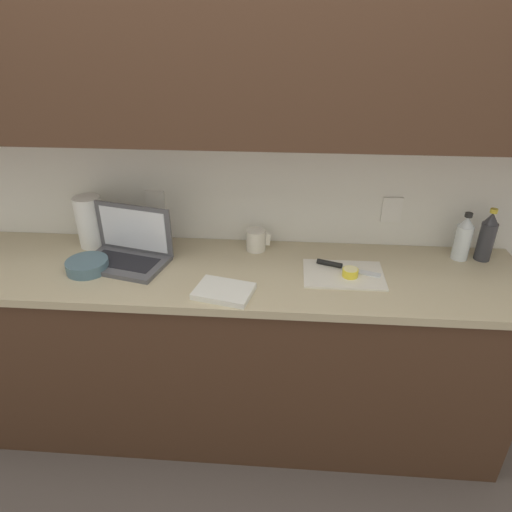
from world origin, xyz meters
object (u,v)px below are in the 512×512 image
bottle_green_soda (463,238)px  paper_towel_roll (90,222)px  cutting_board (343,274)px  measuring_cup (256,240)px  laptop (128,249)px  lemon_half_cut (350,272)px  bowl_white (87,266)px  bottle_oil_tall (487,237)px  knife (337,265)px

bottle_green_soda → paper_towel_roll: bearing=179.9°
cutting_board → measuring_cup: size_ratio=3.03×
cutting_board → bottle_green_soda: bearing=19.7°
bottle_green_soda → laptop: bearing=-174.7°
lemon_half_cut → bowl_white: bowl_white is taller
bottle_oil_tall → bowl_white: (-1.71, -0.23, -0.09)m
cutting_board → lemon_half_cut: bearing=-37.8°
laptop → cutting_board: bearing=10.2°
bottle_oil_tall → measuring_cup: bottle_oil_tall is taller
bottle_oil_tall → knife: bearing=-168.0°
cutting_board → lemon_half_cut: size_ratio=5.11×
lemon_half_cut → cutting_board: bearing=142.2°
measuring_cup → bottle_oil_tall: bearing=-0.8°
laptop → bowl_white: 0.18m
measuring_cup → bowl_white: 0.74m
laptop → bottle_green_soda: bearing=18.8°
lemon_half_cut → knife: bearing=124.1°
laptop → bowl_white: (-0.15, -0.10, -0.03)m
bowl_white → measuring_cup: bearing=19.5°
knife → paper_towel_roll: (-1.13, 0.14, 0.10)m
cutting_board → paper_towel_roll: bearing=170.6°
lemon_half_cut → paper_towel_roll: size_ratio=0.27×
measuring_cup → paper_towel_roll: bearing=-179.1°
bowl_white → cutting_board: bearing=2.3°
bottle_oil_tall → bowl_white: bearing=-172.2°
lemon_half_cut → measuring_cup: bearing=151.4°
measuring_cup → bowl_white: size_ratio=0.63×
laptop → measuring_cup: size_ratio=3.65×
laptop → bottle_oil_tall: size_ratio=1.67×
knife → cutting_board: bearing=-46.0°
bottle_green_soda → paper_towel_roll: size_ratio=0.91×
knife → bottle_green_soda: size_ratio=1.22×
cutting_board → paper_towel_roll: (-1.15, 0.19, 0.12)m
laptop → bottle_oil_tall: bottle_oil_tall is taller
knife → lemon_half_cut: 0.08m
lemon_half_cut → paper_towel_roll: paper_towel_roll is taller
lemon_half_cut → bottle_green_soda: 0.55m
laptop → measuring_cup: (0.55, 0.15, -0.01)m
lemon_half_cut → measuring_cup: 0.47m
bottle_oil_tall → cutting_board: bearing=-163.2°
paper_towel_roll → bottle_oil_tall: bearing=-0.1°
bottle_green_soda → paper_towel_roll: (-1.68, 0.00, 0.02)m
laptop → lemon_half_cut: size_ratio=6.15×
cutting_board → lemon_half_cut: 0.04m
knife → bowl_white: 1.07m
lemon_half_cut → bottle_oil_tall: bottle_oil_tall is taller
knife → bottle_green_soda: 0.58m
knife → paper_towel_roll: 1.14m
laptop → measuring_cup: 0.57m
laptop → cutting_board: (0.94, -0.05, -0.05)m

